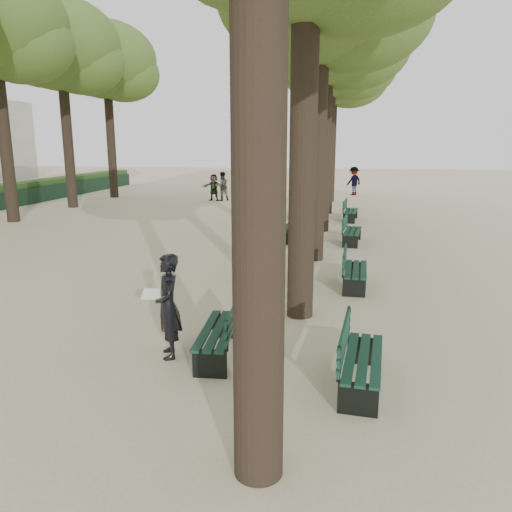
# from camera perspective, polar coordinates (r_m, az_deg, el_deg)

# --- Properties ---
(ground) EXTENTS (120.00, 120.00, 0.00)m
(ground) POSITION_cam_1_polar(r_m,az_deg,el_deg) (7.79, -8.41, -13.43)
(ground) COLOR beige
(ground) RESTS_ON ground
(tree_central_3) EXTENTS (6.00, 6.00, 9.95)m
(tree_central_3) POSITION_cam_1_polar(r_m,az_deg,el_deg) (20.06, 8.24, 24.94)
(tree_central_3) COLOR #33261C
(tree_central_3) RESTS_ON ground
(tree_central_4) EXTENTS (6.00, 6.00, 9.95)m
(tree_central_4) POSITION_cam_1_polar(r_m,az_deg,el_deg) (24.97, 8.64, 22.52)
(tree_central_4) COLOR #33261C
(tree_central_4) RESTS_ON ground
(tree_central_5) EXTENTS (6.00, 6.00, 9.95)m
(tree_central_5) POSITION_cam_1_polar(r_m,az_deg,el_deg) (29.91, 8.91, 20.89)
(tree_central_5) COLOR #33261C
(tree_central_5) RESTS_ON ground
(tree_far_4) EXTENTS (6.00, 6.00, 10.45)m
(tree_far_4) POSITION_cam_1_polar(r_m,az_deg,el_deg) (28.83, -21.50, 21.50)
(tree_far_4) COLOR #33261C
(tree_far_4) RESTS_ON ground
(tree_far_5) EXTENTS (6.00, 6.00, 10.45)m
(tree_far_5) POSITION_cam_1_polar(r_m,az_deg,el_deg) (33.20, -16.78, 20.58)
(tree_far_5) COLOR #33261C
(tree_far_5) RESTS_ON ground
(bench_left_0) EXTENTS (0.69, 1.83, 0.92)m
(bench_left_0) POSITION_cam_1_polar(r_m,az_deg,el_deg) (8.28, -4.28, -9.60)
(bench_left_0) COLOR black
(bench_left_0) RESTS_ON ground
(bench_left_1) EXTENTS (0.81, 1.86, 0.92)m
(bench_left_1) POSITION_cam_1_polar(r_m,az_deg,el_deg) (12.85, 1.05, -1.33)
(bench_left_1) COLOR black
(bench_left_1) RESTS_ON ground
(bench_left_2) EXTENTS (0.63, 1.82, 0.92)m
(bench_left_2) POSITION_cam_1_polar(r_m,az_deg,el_deg) (17.79, 3.59, 2.66)
(bench_left_2) COLOR black
(bench_left_2) RESTS_ON ground
(bench_left_3) EXTENTS (0.78, 1.86, 0.92)m
(bench_left_3) POSITION_cam_1_polar(r_m,az_deg,el_deg) (22.55, 4.96, 4.82)
(bench_left_3) COLOR black
(bench_left_3) RESTS_ON ground
(bench_right_0) EXTENTS (0.72, 1.84, 0.92)m
(bench_right_0) POSITION_cam_1_polar(r_m,az_deg,el_deg) (7.44, 11.98, -12.58)
(bench_right_0) COLOR black
(bench_right_0) RESTS_ON ground
(bench_right_1) EXTENTS (0.63, 1.82, 0.92)m
(bench_right_1) POSITION_cam_1_polar(r_m,az_deg,el_deg) (12.24, 11.24, -2.31)
(bench_right_1) COLOR black
(bench_right_1) RESTS_ON ground
(bench_right_2) EXTENTS (0.73, 1.84, 0.92)m
(bench_right_2) POSITION_cam_1_polar(r_m,az_deg,el_deg) (17.49, 10.92, 2.27)
(bench_right_2) COLOR black
(bench_right_2) RESTS_ON ground
(bench_right_3) EXTENTS (0.73, 1.84, 0.92)m
(bench_right_3) POSITION_cam_1_polar(r_m,az_deg,el_deg) (22.58, 10.75, 4.65)
(bench_right_3) COLOR black
(bench_right_3) RESTS_ON ground
(man_with_map) EXTENTS (0.73, 0.77, 1.72)m
(man_with_map) POSITION_cam_1_polar(r_m,az_deg,el_deg) (8.18, -10.01, -5.66)
(man_with_map) COLOR black
(man_with_map) RESTS_ON ground
(pedestrian_e) EXTENTS (1.47, 0.43, 1.56)m
(pedestrian_e) POSITION_cam_1_polar(r_m,az_deg,el_deg) (30.01, -4.85, 7.82)
(pedestrian_e) COLOR #262628
(pedestrian_e) RESTS_ON ground
(pedestrian_d) EXTENTS (0.86, 0.97, 1.90)m
(pedestrian_d) POSITION_cam_1_polar(r_m,az_deg,el_deg) (33.49, 5.72, 8.62)
(pedestrian_d) COLOR #262628
(pedestrian_d) RESTS_ON ground
(pedestrian_b) EXTENTS (1.10, 1.09, 1.84)m
(pedestrian_b) POSITION_cam_1_polar(r_m,az_deg,el_deg) (33.67, 11.11, 8.41)
(pedestrian_b) COLOR #262628
(pedestrian_b) RESTS_ON ground
(pedestrian_a) EXTENTS (0.87, 0.74, 1.69)m
(pedestrian_a) POSITION_cam_1_polar(r_m,az_deg,el_deg) (29.95, -3.91, 7.95)
(pedestrian_a) COLOR #262628
(pedestrian_a) RESTS_ON ground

